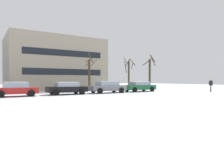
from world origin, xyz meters
TOP-DOWN VIEW (x-y plane):
  - ground_plane at (0.00, 0.00)m, footprint 120.00×120.00m
  - road_surface at (0.00, 3.19)m, footprint 80.00×8.38m
  - parked_car_red at (-0.34, 8.36)m, footprint 3.99×2.25m
  - parked_car_black at (4.68, 8.32)m, footprint 4.28×2.30m
  - parked_car_gray at (9.70, 8.17)m, footprint 4.48×2.19m
  - parked_car_green at (14.71, 8.19)m, footprint 4.44×2.17m
  - pedestrian_crossing at (23.01, 3.26)m, footprint 0.40×0.41m
  - tree_far_left at (9.73, 13.08)m, footprint 1.53×1.50m
  - tree_far_mid at (16.38, 12.75)m, footprint 1.70×1.71m
  - tree_far_right at (19.99, 11.89)m, footprint 1.73×1.88m
  - building_far_right at (7.09, 20.89)m, footprint 14.39×10.81m

SIDE VIEW (x-z plane):
  - ground_plane at x=0.00m, z-range 0.00..0.00m
  - road_surface at x=0.00m, z-range 0.00..0.00m
  - parked_car_black at x=4.68m, z-range 0.03..1.35m
  - parked_car_green at x=14.71m, z-range 0.03..1.37m
  - parked_car_red at x=-0.34m, z-range 0.02..1.39m
  - parked_car_gray at x=9.70m, z-range 0.02..1.43m
  - pedestrian_crossing at x=23.01m, z-range 0.13..1.80m
  - tree_far_left at x=9.73m, z-range -0.15..5.10m
  - tree_far_mid at x=16.38m, z-range 0.07..5.17m
  - tree_far_right at x=19.99m, z-range -0.02..5.54m
  - building_far_right at x=7.09m, z-range 0.00..8.18m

